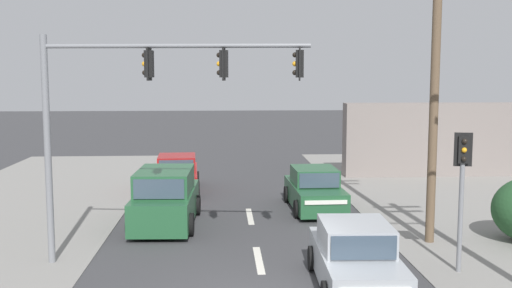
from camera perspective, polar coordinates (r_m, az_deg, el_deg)
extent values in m
cube|color=silver|center=(16.46, 0.26, -10.97)|extent=(0.20, 2.40, 0.01)
cube|color=silver|center=(21.28, -0.59, -6.89)|extent=(0.20, 2.40, 0.01)
cylinder|color=brown|center=(18.14, 16.67, 5.85)|extent=(0.26, 0.26, 9.65)
cylinder|color=slate|center=(16.48, -19.22, -0.65)|extent=(0.18, 0.18, 6.00)
cylinder|color=slate|center=(15.39, -7.69, 9.24)|extent=(6.77, 0.91, 0.11)
cube|color=black|center=(15.52, -10.15, 7.52)|extent=(0.23, 0.28, 0.68)
cube|color=black|center=(15.52, -10.15, 7.52)|extent=(0.09, 0.44, 0.84)
sphere|color=black|center=(15.55, -10.60, 8.32)|extent=(0.13, 0.13, 0.13)
sphere|color=orange|center=(15.54, -10.58, 7.50)|extent=(0.13, 0.13, 0.13)
sphere|color=black|center=(15.54, -10.57, 6.69)|extent=(0.13, 0.13, 0.13)
cube|color=black|center=(15.19, -3.08, 7.63)|extent=(0.23, 0.28, 0.68)
cube|color=black|center=(15.19, -3.08, 7.63)|extent=(0.09, 0.44, 0.84)
sphere|color=black|center=(15.21, -3.54, 8.45)|extent=(0.13, 0.13, 0.13)
sphere|color=orange|center=(15.20, -3.54, 7.63)|extent=(0.13, 0.13, 0.13)
sphere|color=black|center=(15.20, -3.53, 6.80)|extent=(0.13, 0.13, 0.13)
cube|color=black|center=(15.09, 4.18, 7.63)|extent=(0.23, 0.28, 0.68)
cube|color=black|center=(15.09, 4.18, 7.63)|extent=(0.09, 0.44, 0.84)
sphere|color=black|center=(15.10, 3.73, 8.47)|extent=(0.13, 0.13, 0.13)
sphere|color=orange|center=(15.09, 3.72, 7.63)|extent=(0.13, 0.13, 0.13)
sphere|color=black|center=(15.09, 3.72, 6.80)|extent=(0.13, 0.13, 0.13)
cylinder|color=slate|center=(15.96, 18.89, -6.71)|extent=(0.12, 0.12, 2.80)
cube|color=black|center=(15.66, 19.13, -0.50)|extent=(0.29, 0.24, 0.68)
cube|color=black|center=(15.66, 19.13, -0.50)|extent=(0.44, 0.12, 0.84)
sphere|color=black|center=(15.52, 19.25, 0.26)|extent=(0.13, 0.13, 0.13)
sphere|color=orange|center=(15.54, 19.22, -0.55)|extent=(0.13, 0.13, 0.13)
sphere|color=black|center=(15.57, 19.19, -1.35)|extent=(0.13, 0.13, 0.13)
cube|color=gray|center=(31.23, 19.26, 0.42)|extent=(12.00, 1.00, 3.60)
cube|color=#A3A8AD|center=(14.44, 9.42, -11.39)|extent=(1.85, 4.26, 0.80)
cube|color=#A3A8AD|center=(14.28, 9.44, -8.62)|extent=(1.63, 1.96, 0.62)
cube|color=#384756|center=(13.37, 10.22, -9.70)|extent=(1.44, 0.11, 0.53)
cube|color=#384756|center=(15.20, 8.76, -7.66)|extent=(1.41, 0.11, 0.50)
cylinder|color=black|center=(15.89, 11.60, -10.58)|extent=(0.21, 0.65, 0.64)
cylinder|color=black|center=(15.61, 5.39, -10.78)|extent=(0.21, 0.65, 0.64)
cube|color=maroon|center=(25.86, -7.52, -3.31)|extent=(1.88, 4.27, 0.80)
cube|color=maroon|center=(25.70, -7.54, -1.77)|extent=(1.64, 1.97, 0.62)
cube|color=#384756|center=(26.66, -7.48, -1.46)|extent=(1.44, 0.12, 0.53)
cube|color=#384756|center=(24.74, -7.61, -2.09)|extent=(1.41, 0.12, 0.50)
cube|color=white|center=(27.92, -7.40, -2.19)|extent=(1.45, 0.10, 0.14)
cylinder|color=black|center=(27.22, -9.22, -3.31)|extent=(0.22, 0.65, 0.64)
cylinder|color=black|center=(27.17, -5.64, -3.27)|extent=(0.22, 0.65, 0.64)
cylinder|color=black|center=(24.66, -9.57, -4.35)|extent=(0.22, 0.65, 0.64)
cylinder|color=black|center=(24.61, -5.61, -4.31)|extent=(0.22, 0.65, 0.64)
cube|color=#235633|center=(20.20, -8.57, -5.87)|extent=(2.01, 4.57, 1.00)
cube|color=#235633|center=(19.83, -8.69, -3.51)|extent=(1.82, 2.76, 0.76)
cube|color=#384756|center=(21.17, -8.21, -2.86)|extent=(1.58, 0.12, 0.65)
cube|color=#384756|center=(18.50, -9.24, -4.26)|extent=(1.55, 0.12, 0.61)
cube|color=white|center=(22.36, -7.84, -4.05)|extent=(1.56, 0.10, 0.14)
cylinder|color=black|center=(21.74, -10.51, -5.75)|extent=(0.25, 0.73, 0.72)
cylinder|color=black|center=(21.52, -5.64, -5.80)|extent=(0.25, 0.73, 0.72)
cylinder|color=black|center=(19.06, -11.86, -7.54)|extent=(0.25, 0.73, 0.72)
cylinder|color=black|center=(18.81, -6.30, -7.63)|extent=(0.25, 0.73, 0.72)
cube|color=#235633|center=(22.35, 5.59, -4.86)|extent=(1.81, 4.24, 0.80)
cube|color=#235633|center=(22.27, 5.59, -3.04)|extent=(1.61, 1.94, 0.62)
cube|color=#384756|center=(21.33, 6.06, -3.48)|extent=(1.44, 0.10, 0.53)
cube|color=#384756|center=(23.21, 5.15, -2.64)|extent=(1.41, 0.10, 0.50)
cube|color=white|center=(20.28, 6.68, -5.54)|extent=(1.45, 0.08, 0.14)
cylinder|color=black|center=(21.32, 8.48, -6.07)|extent=(0.21, 0.64, 0.64)
cylinder|color=black|center=(21.00, 3.93, -6.20)|extent=(0.21, 0.64, 0.64)
cylinder|color=black|center=(23.81, 7.04, -4.70)|extent=(0.21, 0.64, 0.64)
cylinder|color=black|center=(23.52, 2.96, -4.80)|extent=(0.21, 0.64, 0.64)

